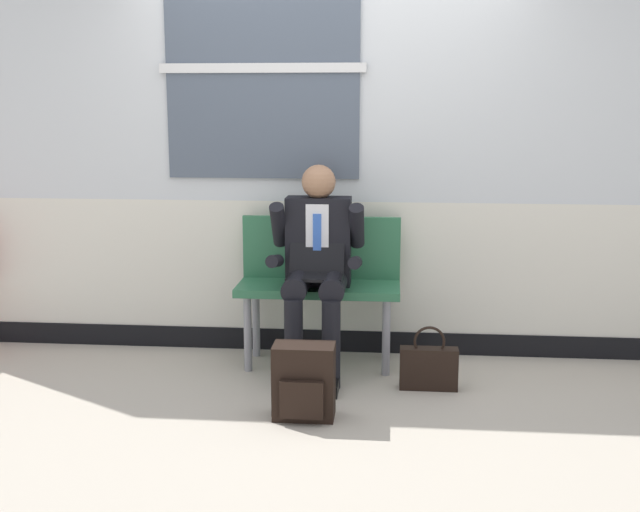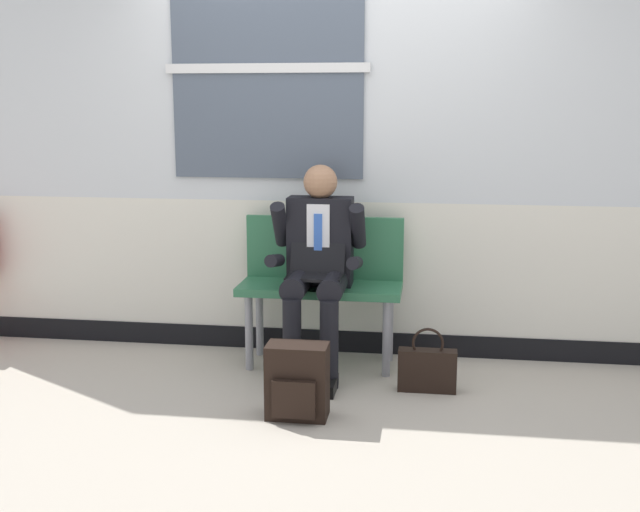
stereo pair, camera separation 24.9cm
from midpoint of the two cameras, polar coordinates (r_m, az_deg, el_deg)
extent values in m
plane|color=#B2A899|center=(4.88, -1.17, -8.71)|extent=(18.00, 18.00, 0.00)
cube|color=silver|center=(5.15, -0.55, 14.24)|extent=(6.11, 0.12, 1.84)
cube|color=silver|center=(5.25, -0.52, -0.67)|extent=(6.11, 0.12, 0.87)
cube|color=black|center=(5.38, -0.51, -5.98)|extent=(6.11, 0.14, 0.15)
cube|color=#4C5666|center=(5.14, -5.65, 13.42)|extent=(1.25, 0.02, 1.40)
cube|color=silver|center=(5.13, -5.67, 13.43)|extent=(1.33, 0.03, 0.06)
cube|color=#2D6B47|center=(4.94, -1.55, -2.36)|extent=(1.02, 0.42, 0.05)
cube|color=#2D6B47|center=(5.06, -1.32, 0.61)|extent=(1.02, 0.04, 0.40)
cylinder|color=gray|center=(4.93, -6.71, -5.63)|extent=(0.05, 0.05, 0.48)
cylinder|color=gray|center=(5.21, -6.04, -4.69)|extent=(0.05, 0.05, 0.48)
cylinder|color=gray|center=(4.83, 3.34, -5.93)|extent=(0.05, 0.05, 0.48)
cylinder|color=gray|center=(5.12, 3.46, -4.95)|extent=(0.05, 0.05, 0.48)
cylinder|color=black|center=(4.73, -3.17, -2.09)|extent=(0.15, 0.40, 0.15)
cylinder|color=black|center=(4.63, -3.48, -6.35)|extent=(0.11, 0.11, 0.53)
cube|color=black|center=(4.65, -3.55, -9.28)|extent=(0.10, 0.26, 0.07)
cylinder|color=black|center=(4.71, -0.52, -2.15)|extent=(0.15, 0.40, 0.15)
cylinder|color=black|center=(4.61, -0.75, -6.44)|extent=(0.11, 0.11, 0.53)
cube|color=black|center=(4.62, -0.82, -9.38)|extent=(0.10, 0.26, 0.07)
cube|color=black|center=(4.88, -1.56, 1.08)|extent=(0.40, 0.18, 0.55)
cube|color=silver|center=(4.77, -1.70, 1.47)|extent=(0.14, 0.01, 0.39)
cube|color=blue|center=(4.77, -1.71, 1.10)|extent=(0.05, 0.01, 0.33)
sphere|color=#9E7051|center=(4.83, -1.59, 5.40)|extent=(0.21, 0.21, 0.21)
cylinder|color=black|center=(4.82, -4.50, 2.26)|extent=(0.09, 0.25, 0.30)
cylinder|color=black|center=(4.69, -4.82, -0.38)|extent=(0.08, 0.27, 0.12)
cylinder|color=black|center=(4.77, 1.20, 2.19)|extent=(0.09, 0.25, 0.30)
cylinder|color=black|center=(4.63, 1.04, -0.49)|extent=(0.08, 0.27, 0.12)
cube|color=black|center=(4.68, -1.90, -1.54)|extent=(0.33, 0.22, 0.02)
cube|color=black|center=(4.78, -1.72, 0.08)|extent=(0.33, 0.08, 0.21)
cube|color=black|center=(4.21, -2.89, -9.08)|extent=(0.32, 0.18, 0.40)
cube|color=black|center=(4.13, -3.10, -10.40)|extent=(0.23, 0.04, 0.20)
cube|color=black|center=(4.66, 6.36, -8.13)|extent=(0.34, 0.10, 0.25)
torus|color=black|center=(4.61, 6.40, -6.20)|extent=(0.18, 0.02, 0.18)
camera|label=1|loc=(0.12, -91.52, -0.30)|focal=44.10mm
camera|label=2|loc=(0.12, 88.48, 0.30)|focal=44.10mm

